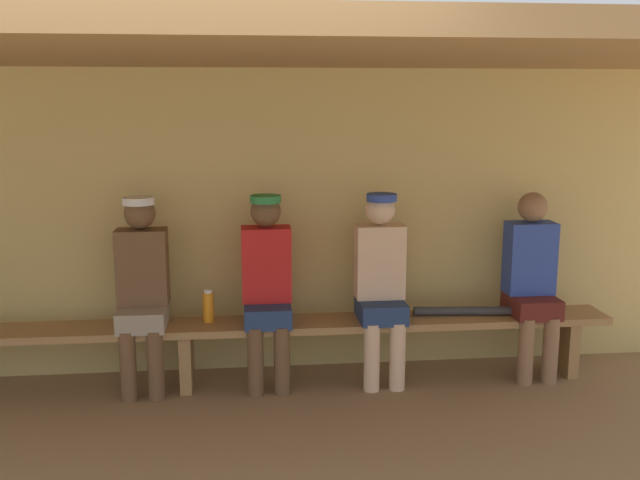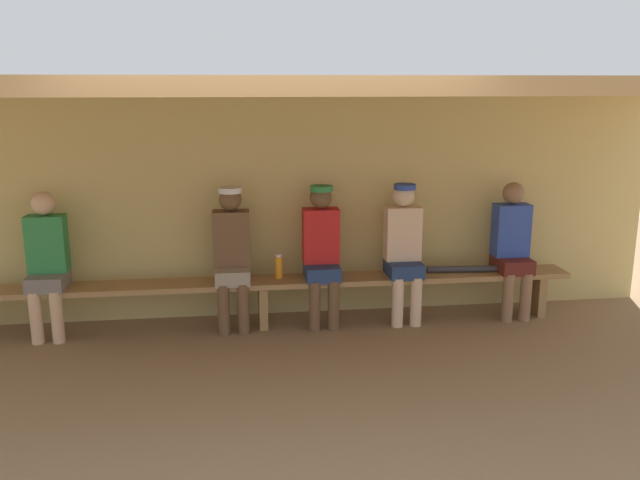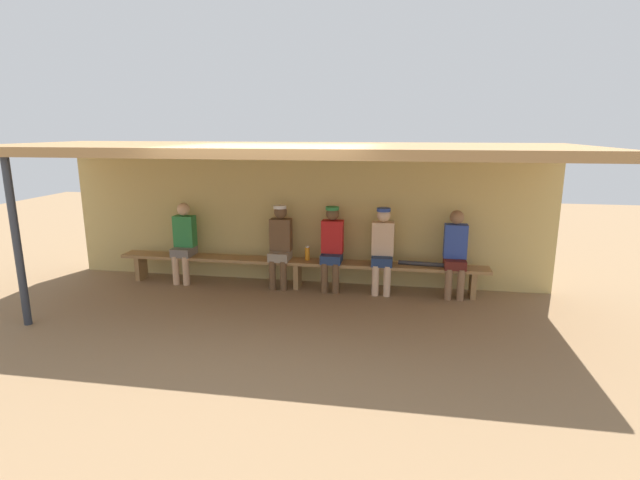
% 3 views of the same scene
% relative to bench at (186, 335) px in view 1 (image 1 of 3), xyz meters
% --- Properties ---
extents(back_wall, '(8.00, 0.20, 2.20)m').
position_rel_bench_xyz_m(back_wall, '(0.00, 0.45, 0.71)').
color(back_wall, tan).
rests_on(back_wall, ground).
extents(dugout_roof, '(8.00, 2.80, 0.12)m').
position_rel_bench_xyz_m(dugout_roof, '(0.00, -0.85, 1.87)').
color(dugout_roof, '#9E7547').
rests_on(dugout_roof, back_wall).
extents(bench, '(6.00, 0.36, 0.46)m').
position_rel_bench_xyz_m(bench, '(0.00, 0.00, 0.00)').
color(bench, '#9E7547').
rests_on(bench, ground).
extents(player_with_sunglasses, '(0.34, 0.42, 1.34)m').
position_rel_bench_xyz_m(player_with_sunglasses, '(-0.28, 0.00, 0.36)').
color(player_with_sunglasses, gray).
rests_on(player_with_sunglasses, ground).
extents(player_leftmost, '(0.34, 0.42, 1.34)m').
position_rel_bench_xyz_m(player_leftmost, '(2.46, 0.00, 0.34)').
color(player_leftmost, '#591E19').
rests_on(player_leftmost, ground).
extents(player_in_white, '(0.34, 0.42, 1.34)m').
position_rel_bench_xyz_m(player_in_white, '(0.56, 0.00, 0.36)').
color(player_in_white, navy).
rests_on(player_in_white, ground).
extents(player_rightmost, '(0.34, 0.42, 1.34)m').
position_rel_bench_xyz_m(player_rightmost, '(1.36, 0.00, 0.36)').
color(player_rightmost, navy).
rests_on(player_rightmost, ground).
extents(water_bottle_clear, '(0.08, 0.08, 0.23)m').
position_rel_bench_xyz_m(water_bottle_clear, '(0.16, 0.05, 0.18)').
color(water_bottle_clear, orange).
rests_on(water_bottle_clear, bench).
extents(baseball_bat, '(0.83, 0.14, 0.07)m').
position_rel_bench_xyz_m(baseball_bat, '(2.03, -0.00, 0.11)').
color(baseball_bat, '#333338').
rests_on(baseball_bat, bench).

